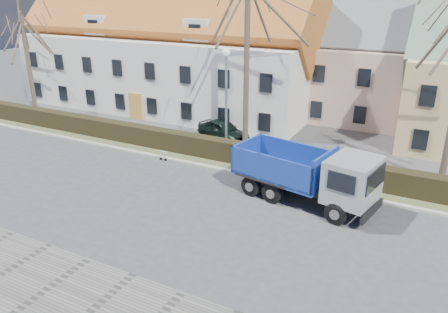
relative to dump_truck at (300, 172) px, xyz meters
The scene contains 12 objects.
ground 4.89m from the dump_truck, 139.44° to the right, with size 120.00×120.00×0.00m, color #3D3D40.
curb_far 4.13m from the dump_truck, 155.92° to the left, with size 80.00×0.30×0.12m, color #ACA89C.
grass_strip 4.97m from the dump_truck, 138.01° to the left, with size 80.00×3.00×0.10m, color #4C5530.
hedge 4.70m from the dump_truck, 139.85° to the left, with size 60.00×0.90×1.30m, color black.
building_white 21.26m from the dump_truck, 141.86° to the left, with size 26.80×10.80×9.50m, color silver, non-canonical shape.
building_pink 17.17m from the dump_truck, 88.42° to the left, with size 10.80×8.80×8.00m, color #C9A08E, non-canonical shape.
tree_0 26.34m from the dump_truck, 167.89° to the left, with size 7.20×7.20×9.90m, color #4A3D33, non-canonical shape.
tree_1 9.15m from the dump_truck, 135.27° to the left, with size 9.20×9.20×12.65m, color #4A3D33, non-canonical shape.
dump_truck is the anchor object (origin of this frame).
streetlight 7.62m from the dump_truck, 147.30° to the left, with size 0.54×0.54×6.91m, color gray, non-canonical shape.
cart_frame 9.65m from the dump_truck, behind, with size 0.80×0.46×0.73m, color silver, non-canonical shape.
parked_car_a 10.23m from the dump_truck, 139.68° to the left, with size 1.67×4.15×1.42m, color black.
Camera 1 is at (9.39, -16.70, 10.29)m, focal length 35.00 mm.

